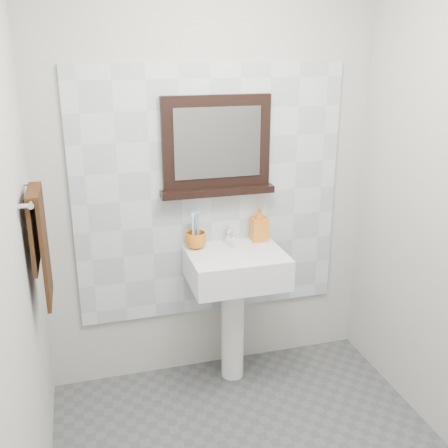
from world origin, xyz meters
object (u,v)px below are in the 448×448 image
Objects in this scene: pedestal_sink at (235,281)px; toothbrush_cup at (196,240)px; hand_towel at (40,238)px; soap_dispenser at (259,224)px; framed_mirror at (217,148)px.

pedestal_sink reaches higher than toothbrush_cup.
hand_towel is at bearing -155.01° from toothbrush_cup.
hand_towel reaches higher than pedestal_sink.
hand_towel is (-1.03, -0.26, 0.47)m from pedestal_sink.
pedestal_sink is 1.75× the size of hand_towel.
framed_mirror reaches higher than soap_dispenser.
hand_towel is at bearing -165.60° from pedestal_sink.
toothbrush_cup is 0.22× the size of hand_towel.
toothbrush_cup is 0.59× the size of soap_dispenser.
soap_dispenser is at bearing 18.46° from hand_towel.
pedestal_sink is at bearing -72.31° from framed_mirror.
framed_mirror is at bearing 170.56° from soap_dispenser.
framed_mirror is at bearing 107.69° from pedestal_sink.
hand_towel reaches higher than toothbrush_cup.
pedestal_sink is at bearing -143.45° from soap_dispenser.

